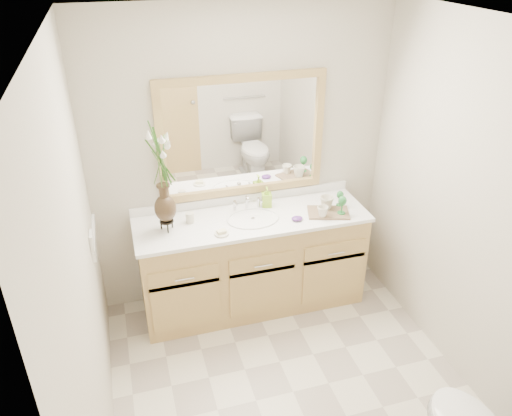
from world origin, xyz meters
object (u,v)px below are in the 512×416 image
object	(u,v)px
flower_vase	(161,165)
tumbler	(190,218)
soap_bottle	(267,198)
tray	(328,213)

from	to	relation	value
flower_vase	tumbler	size ratio (longest dim) A/B	9.41
flower_vase	soap_bottle	world-z (taller)	flower_vase
flower_vase	soap_bottle	size ratio (longest dim) A/B	5.05
flower_vase	tray	xyz separation A→B (m)	(1.26, -0.11, -0.52)
tumbler	soap_bottle	xyz separation A→B (m)	(0.64, 0.08, 0.04)
flower_vase	soap_bottle	distance (m)	0.95
tumbler	flower_vase	bearing A→B (deg)	-160.96
soap_bottle	tray	world-z (taller)	soap_bottle
tumbler	tray	size ratio (longest dim) A/B	0.26
flower_vase	soap_bottle	xyz separation A→B (m)	(0.83, 0.15, -0.45)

